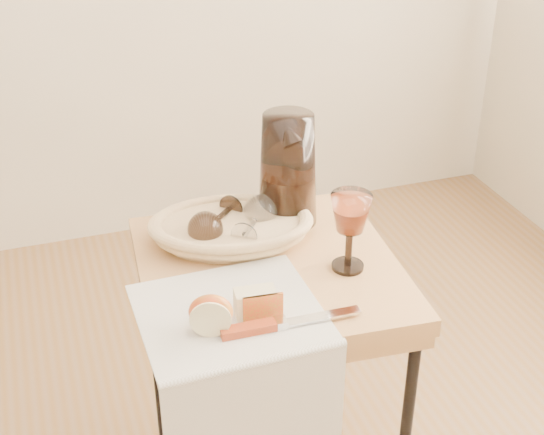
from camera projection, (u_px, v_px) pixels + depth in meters
name	position (u px, v px, depth m)	size (l,w,h in m)	color
side_table	(269.00, 387.00, 1.73)	(0.52, 0.52, 0.66)	olive
tea_towel	(230.00, 313.00, 1.42)	(0.33, 0.30, 0.01)	white
bread_basket	(231.00, 230.00, 1.63)	(0.31, 0.21, 0.05)	tan
goblet_lying_a	(217.00, 219.00, 1.62)	(0.12, 0.07, 0.07)	#463327
goblet_lying_b	(254.00, 221.00, 1.62)	(0.12, 0.07, 0.07)	white
pitcher	(288.00, 169.00, 1.66)	(0.17, 0.25, 0.29)	black
wine_goblet	(350.00, 232.00, 1.51)	(0.08, 0.08, 0.17)	white
apple_half	(211.00, 312.00, 1.35)	(0.08, 0.04, 0.07)	red
apple_wedge	(255.00, 302.00, 1.40)	(0.07, 0.04, 0.05)	beige
table_knife	(286.00, 321.00, 1.37)	(0.26, 0.03, 0.02)	silver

